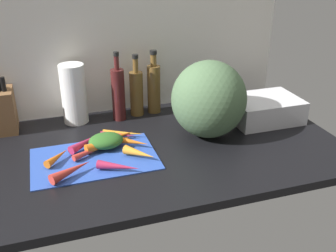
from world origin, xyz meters
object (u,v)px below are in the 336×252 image
(carrot_7, at_px, (123,133))
(winter_squash, at_px, (209,99))
(carrot_10, at_px, (57,157))
(carrot_0, at_px, (113,138))
(carrot_1, at_px, (117,167))
(carrot_3, at_px, (88,141))
(carrot_5, at_px, (71,170))
(knife_block, at_px, (0,110))
(bottle_0, at_px, (118,93))
(carrot_4, at_px, (128,141))
(bottle_2, at_px, (154,87))
(paper_towel_roll, at_px, (74,94))
(carrot_9, at_px, (139,153))
(dish_rack, at_px, (264,109))
(bottle_1, at_px, (136,92))
(carrot_2, at_px, (108,143))
(carrot_6, at_px, (95,149))
(carrot_8, at_px, (118,135))
(cutting_board, at_px, (95,158))

(carrot_7, distance_m, winter_squash, 0.35)
(carrot_10, bearing_deg, carrot_0, 19.64)
(carrot_1, bearing_deg, carrot_3, 108.06)
(carrot_1, relative_size, carrot_5, 0.95)
(knife_block, xyz_separation_m, bottle_0, (0.46, -0.03, 0.03))
(carrot_4, distance_m, knife_block, 0.53)
(carrot_7, distance_m, knife_block, 0.49)
(carrot_1, xyz_separation_m, carrot_7, (0.07, 0.24, -0.00))
(bottle_2, bearing_deg, knife_block, -179.79)
(carrot_7, xyz_separation_m, bottle_0, (0.02, 0.18, 0.09))
(carrot_10, height_order, winter_squash, winter_squash)
(paper_towel_roll, relative_size, bottle_0, 0.85)
(carrot_10, bearing_deg, bottle_0, 46.90)
(carrot_9, height_order, winter_squash, winter_squash)
(carrot_4, distance_m, dish_rack, 0.60)
(carrot_1, xyz_separation_m, bottle_1, (0.18, 0.44, 0.08))
(carrot_3, distance_m, carrot_5, 0.20)
(carrot_2, xyz_separation_m, carrot_7, (0.07, 0.07, -0.00))
(carrot_5, relative_size, paper_towel_roll, 0.60)
(carrot_1, bearing_deg, carrot_5, 172.56)
(carrot_4, relative_size, carrot_6, 0.88)
(bottle_0, bearing_deg, winter_squash, -40.14)
(carrot_7, relative_size, carrot_9, 1.31)
(carrot_7, distance_m, bottle_1, 0.25)
(carrot_8, bearing_deg, bottle_2, 46.96)
(carrot_6, bearing_deg, carrot_5, -125.81)
(carrot_10, relative_size, bottle_1, 0.42)
(carrot_3, bearing_deg, bottle_0, 52.87)
(carrot_10, bearing_deg, winter_squash, 4.30)
(carrot_1, relative_size, carrot_9, 1.19)
(carrot_3, bearing_deg, carrot_8, 11.12)
(winter_squash, distance_m, bottle_1, 0.35)
(carrot_3, bearing_deg, carrot_6, -74.03)
(carrot_2, height_order, carrot_7, carrot_2)
(carrot_2, xyz_separation_m, carrot_10, (-0.18, -0.04, -0.00))
(carrot_4, height_order, bottle_1, bottle_1)
(carrot_5, distance_m, carrot_9, 0.24)
(carrot_0, xyz_separation_m, carrot_7, (0.05, 0.04, -0.00))
(carrot_2, bearing_deg, carrot_4, -6.24)
(winter_squash, distance_m, bottle_0, 0.39)
(carrot_6, relative_size, carrot_9, 1.52)
(carrot_3, xyz_separation_m, carrot_8, (0.12, 0.02, -0.00))
(carrot_6, xyz_separation_m, bottle_1, (0.23, 0.30, 0.08))
(cutting_board, distance_m, carrot_1, 0.13)
(carrot_5, xyz_separation_m, carrot_8, (0.19, 0.21, -0.01))
(bottle_0, bearing_deg, carrot_10, -133.10)
(knife_block, distance_m, bottle_1, 0.55)
(carrot_2, distance_m, knife_block, 0.47)
(carrot_9, bearing_deg, carrot_0, 115.08)
(carrot_4, xyz_separation_m, winter_squash, (0.32, 0.01, 0.12))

